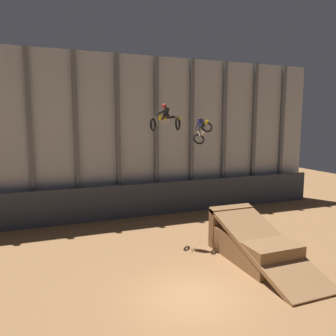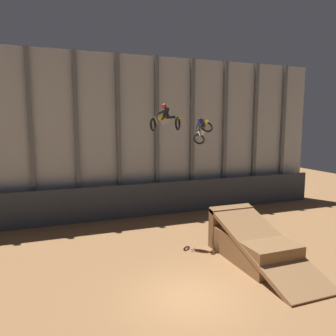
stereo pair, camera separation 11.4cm
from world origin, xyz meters
name	(u,v)px [view 1 (the left image)]	position (x,y,z in m)	size (l,w,h in m)	color
ground_plane	(191,298)	(0.00, 0.00, 0.00)	(60.00, 60.00, 0.00)	#996B42
arena_back_wall	(118,137)	(0.00, 11.92, 5.54)	(32.00, 0.40, 11.07)	#ADB2B7
lower_barrier	(122,202)	(0.00, 10.97, 1.16)	(31.36, 0.20, 2.31)	#383D47
dirt_ramp	(251,243)	(4.30, 2.28, 0.73)	(2.42, 6.31, 2.22)	olive
rider_bike_left_air	(165,120)	(1.30, 6.06, 6.64)	(1.65, 1.55, 1.47)	black
rider_bike_right_air	(202,130)	(4.08, 7.23, 6.07)	(0.86, 1.72, 1.67)	black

